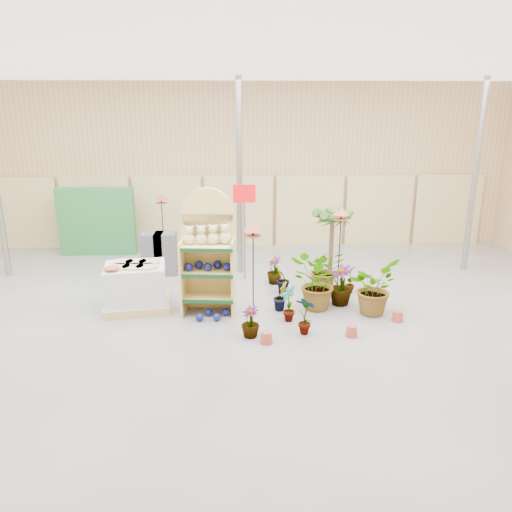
{
  "coord_description": "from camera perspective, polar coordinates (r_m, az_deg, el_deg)",
  "views": [
    {
      "loc": [
        -0.09,
        -7.95,
        3.84
      ],
      "look_at": [
        0.3,
        1.5,
        1.0
      ],
      "focal_mm": 35.0,
      "sensor_mm": 36.0,
      "label": 1
    }
  ],
  "objects": [
    {
      "name": "trellis_stock",
      "position": [
        13.98,
        -17.73,
        3.77
      ],
      "size": [
        2.0,
        0.3,
        1.8
      ],
      "primitive_type": "cube",
      "color": "#266932",
      "rests_on": "ground"
    },
    {
      "name": "potted_plant_4",
      "position": [
        10.84,
        10.69,
        -2.58
      ],
      "size": [
        0.3,
        0.38,
        0.63
      ],
      "primitive_type": "imported",
      "rotation": [
        0.0,
        0.0,
        4.44
      ],
      "color": "#29541B",
      "rests_on": "ground"
    },
    {
      "name": "bird_table_front",
      "position": [
        9.11,
        -0.34,
        2.97
      ],
      "size": [
        0.34,
        0.34,
        1.81
      ],
      "color": "black",
      "rests_on": "ground"
    },
    {
      "name": "charcoal_planters",
      "position": [
        12.03,
        -10.96,
        0.28
      ],
      "size": [
        0.8,
        0.5,
        1.0
      ],
      "color": "#37373B",
      "rests_on": "ground"
    },
    {
      "name": "room",
      "position": [
        9.01,
        -1.76,
        6.31
      ],
      "size": [
        15.2,
        12.1,
        4.7
      ],
      "color": "slate",
      "rests_on": "ground"
    },
    {
      "name": "potted_plant_10",
      "position": [
        9.82,
        13.23,
        -3.47
      ],
      "size": [
        1.21,
        1.25,
        1.06
      ],
      "primitive_type": "imported",
      "rotation": [
        0.0,
        0.0,
        0.98
      ],
      "color": "#29541B",
      "rests_on": "ground"
    },
    {
      "name": "potted_plant_6",
      "position": [
        10.88,
        7.91,
        -1.56
      ],
      "size": [
        0.9,
        0.81,
        0.92
      ],
      "primitive_type": "imported",
      "rotation": [
        0.0,
        0.0,
        6.16
      ],
      "color": "#29541B",
      "rests_on": "ground"
    },
    {
      "name": "palm",
      "position": [
        11.11,
        8.74,
        4.48
      ],
      "size": [
        0.7,
        0.7,
        1.78
      ],
      "color": "brown",
      "rests_on": "ground"
    },
    {
      "name": "pallet_stack",
      "position": [
        10.09,
        -13.55,
        -3.41
      ],
      "size": [
        1.39,
        1.21,
        0.93
      ],
      "rotation": [
        0.0,
        0.0,
        0.15
      ],
      "color": "tan",
      "rests_on": "ground"
    },
    {
      "name": "potted_plant_8",
      "position": [
        8.78,
        5.68,
        -6.74
      ],
      "size": [
        0.45,
        0.43,
        0.71
      ],
      "primitive_type": "imported",
      "rotation": [
        0.0,
        0.0,
        2.52
      ],
      "color": "#29541B",
      "rests_on": "ground"
    },
    {
      "name": "potted_plant_1",
      "position": [
        9.79,
        2.81,
        -4.58
      ],
      "size": [
        0.38,
        0.4,
        0.58
      ],
      "primitive_type": "imported",
      "rotation": [
        0.0,
        0.0,
        1.03
      ],
      "color": "#29541B",
      "rests_on": "ground"
    },
    {
      "name": "display_shelf",
      "position": [
        9.59,
        -5.49,
        0.01
      ],
      "size": [
        1.06,
        0.72,
        2.4
      ],
      "rotation": [
        0.0,
        0.0,
        -0.09
      ],
      "color": "tan",
      "rests_on": "ground"
    },
    {
      "name": "potted_plant_3",
      "position": [
        10.15,
        9.66,
        -3.25
      ],
      "size": [
        0.61,
        0.61,
        0.83
      ],
      "primitive_type": "imported",
      "rotation": [
        0.0,
        0.0,
        5.1
      ],
      "color": "#29541B",
      "rests_on": "ground"
    },
    {
      "name": "potted_plant_5",
      "position": [
        10.63,
        3.01,
        -2.7
      ],
      "size": [
        0.42,
        0.44,
        0.62
      ],
      "primitive_type": "imported",
      "rotation": [
        0.0,
        0.0,
        4.08
      ],
      "color": "#29541B",
      "rests_on": "ground"
    },
    {
      "name": "offer_sign",
      "position": [
        11.17,
        -1.34,
        4.97
      ],
      "size": [
        0.5,
        0.08,
        2.2
      ],
      "color": "gray",
      "rests_on": "ground"
    },
    {
      "name": "potted_plant_2",
      "position": [
        9.77,
        6.94,
        -3.19
      ],
      "size": [
        1.27,
        1.26,
        1.07
      ],
      "primitive_type": "imported",
      "rotation": [
        0.0,
        0.0,
        3.85
      ],
      "color": "#29541B",
      "rests_on": "ground"
    },
    {
      "name": "bird_table_right",
      "position": [
        10.38,
        9.71,
        4.72
      ],
      "size": [
        0.34,
        0.34,
        1.86
      ],
      "color": "black",
      "rests_on": "ground"
    },
    {
      "name": "bird_table_back",
      "position": [
        12.97,
        -10.78,
        6.45
      ],
      "size": [
        0.34,
        0.34,
        1.72
      ],
      "color": "black",
      "rests_on": "ground"
    },
    {
      "name": "potted_plant_0",
      "position": [
        9.28,
        3.75,
        -5.41
      ],
      "size": [
        0.34,
        0.42,
        0.7
      ],
      "primitive_type": "imported",
      "rotation": [
        0.0,
        0.0,
        4.99
      ],
      "color": "#29541B",
      "rests_on": "ground"
    },
    {
      "name": "potted_plant_11",
      "position": [
        11.22,
        2.13,
        -1.63
      ],
      "size": [
        0.47,
        0.47,
        0.63
      ],
      "primitive_type": "imported",
      "rotation": [
        0.0,
        0.0,
        5.15
      ],
      "color": "#29541B",
      "rests_on": "ground"
    },
    {
      "name": "gazing_balls_shelf",
      "position": [
        9.5,
        -5.51,
        -1.14
      ],
      "size": [
        0.88,
        0.3,
        0.17
      ],
      "color": "navy",
      "rests_on": "display_shelf"
    },
    {
      "name": "teddy_bears",
      "position": [
        9.37,
        -5.41,
        2.28
      ],
      "size": [
        0.89,
        0.23,
        0.38
      ],
      "color": "beige",
      "rests_on": "display_shelf"
    },
    {
      "name": "potted_plant_7",
      "position": [
        8.67,
        -0.66,
        -7.51
      ],
      "size": [
        0.45,
        0.45,
        0.57
      ],
      "primitive_type": "imported",
      "rotation": [
        0.0,
        0.0,
        5.45
      ],
      "color": "#29541B",
      "rests_on": "ground"
    },
    {
      "name": "gazing_balls_floor",
      "position": [
        9.5,
        -4.97,
        -6.7
      ],
      "size": [
        0.63,
        0.39,
        0.15
      ],
      "color": "navy",
      "rests_on": "ground"
    }
  ]
}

